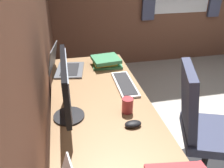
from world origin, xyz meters
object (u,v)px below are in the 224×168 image
(keyboard_main, at_px, (125,84))
(office_chair, at_px, (201,134))
(book_stack_far, at_px, (106,62))
(drawer_pedestal, at_px, (93,121))
(laptop_leftmost, at_px, (63,65))
(monitor_primary, at_px, (66,86))
(mouse_main, at_px, (133,124))
(coffee_mug, at_px, (127,105))

(keyboard_main, relative_size, office_chair, 0.44)
(office_chair, bearing_deg, book_stack_far, 36.56)
(drawer_pedestal, height_order, laptop_leftmost, laptop_leftmost)
(monitor_primary, bearing_deg, office_chair, -93.44)
(monitor_primary, relative_size, mouse_main, 5.29)
(book_stack_far, bearing_deg, mouse_main, 179.46)
(monitor_primary, relative_size, laptop_leftmost, 1.48)
(laptop_leftmost, xyz_separation_m, coffee_mug, (-0.73, -0.39, -0.00))
(keyboard_main, distance_m, office_chair, 0.70)
(drawer_pedestal, height_order, monitor_primary, monitor_primary)
(keyboard_main, relative_size, mouse_main, 4.06)
(monitor_primary, bearing_deg, keyboard_main, -54.30)
(mouse_main, relative_size, office_chair, 0.11)
(laptop_leftmost, distance_m, office_chair, 1.28)
(monitor_primary, height_order, mouse_main, monitor_primary)
(laptop_leftmost, distance_m, keyboard_main, 0.60)
(mouse_main, xyz_separation_m, coffee_mug, (0.16, -0.01, 0.03))
(mouse_main, distance_m, office_chair, 0.67)
(drawer_pedestal, distance_m, keyboard_main, 0.48)
(laptop_leftmost, distance_m, book_stack_far, 0.40)
(laptop_leftmost, height_order, keyboard_main, laptop_leftmost)
(book_stack_far, bearing_deg, coffee_mug, 179.82)
(book_stack_far, xyz_separation_m, coffee_mug, (-0.75, 0.00, 0.01))
(monitor_primary, height_order, keyboard_main, monitor_primary)
(laptop_leftmost, relative_size, coffee_mug, 3.24)
(book_stack_far, distance_m, office_chair, 1.03)
(monitor_primary, height_order, office_chair, monitor_primary)
(drawer_pedestal, height_order, mouse_main, mouse_main)
(book_stack_far, height_order, office_chair, office_chair)
(drawer_pedestal, distance_m, laptop_leftmost, 0.57)
(drawer_pedestal, relative_size, coffee_mug, 6.09)
(drawer_pedestal, height_order, office_chair, office_chair)
(coffee_mug, bearing_deg, mouse_main, 177.73)
(mouse_main, bearing_deg, keyboard_main, -9.44)
(monitor_primary, bearing_deg, laptop_leftmost, 1.03)
(mouse_main, bearing_deg, laptop_leftmost, 23.70)
(book_stack_far, relative_size, office_chair, 0.29)
(drawer_pedestal, distance_m, monitor_primary, 0.77)
(monitor_primary, height_order, coffee_mug, monitor_primary)
(monitor_primary, xyz_separation_m, mouse_main, (-0.18, -0.37, -0.21))
(laptop_leftmost, bearing_deg, office_chair, -127.87)
(mouse_main, distance_m, coffee_mug, 0.16)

